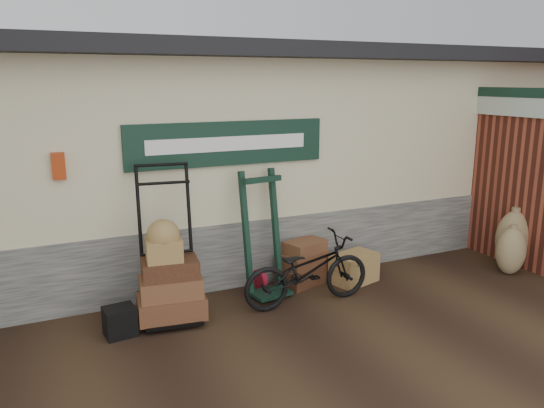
# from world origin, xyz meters

# --- Properties ---
(ground) EXTENTS (80.00, 80.00, 0.00)m
(ground) POSITION_xyz_m (0.00, 0.00, 0.00)
(ground) COLOR black
(ground) RESTS_ON ground
(station_building) EXTENTS (14.40, 4.10, 3.20)m
(station_building) POSITION_xyz_m (-0.01, 2.74, 1.61)
(station_building) COLOR #4C4C47
(station_building) RESTS_ON ground
(brick_outbuilding) EXTENTS (1.71, 4.51, 2.62)m
(brick_outbuilding) POSITION_xyz_m (4.70, 1.19, 1.30)
(brick_outbuilding) COLOR maroon
(brick_outbuilding) RESTS_ON ground
(porter_trolley) EXTENTS (1.00, 0.80, 1.83)m
(porter_trolley) POSITION_xyz_m (-1.24, 0.51, 0.92)
(porter_trolley) COLOR black
(porter_trolley) RESTS_ON ground
(green_barrow) EXTENTS (0.65, 0.57, 1.61)m
(green_barrow) POSITION_xyz_m (0.05, 0.67, 0.81)
(green_barrow) COLOR black
(green_barrow) RESTS_ON ground
(suitcase_stack) EXTENTS (0.79, 0.62, 0.61)m
(suitcase_stack) POSITION_xyz_m (0.68, 0.76, 0.30)
(suitcase_stack) COLOR #3D1B13
(suitcase_stack) RESTS_ON ground
(wicker_hamper) EXTENTS (0.71, 0.56, 0.40)m
(wicker_hamper) POSITION_xyz_m (1.34, 0.50, 0.20)
(wicker_hamper) COLOR olive
(wicker_hamper) RESTS_ON ground
(black_trunk) EXTENTS (0.35, 0.31, 0.32)m
(black_trunk) POSITION_xyz_m (-1.86, 0.24, 0.16)
(black_trunk) COLOR black
(black_trunk) RESTS_ON ground
(bicycle) EXTENTS (0.63, 1.69, 0.97)m
(bicycle) POSITION_xyz_m (0.40, 0.13, 0.49)
(bicycle) COLOR black
(bicycle) RESTS_ON ground
(burlap_sack_left) EXTENTS (0.60, 0.53, 0.84)m
(burlap_sack_left) POSITION_xyz_m (3.85, 0.06, 0.42)
(burlap_sack_left) COLOR olive
(burlap_sack_left) RESTS_ON ground
(burlap_sack_right) EXTENTS (0.51, 0.46, 0.69)m
(burlap_sack_right) POSITION_xyz_m (3.54, -0.18, 0.35)
(burlap_sack_right) COLOR olive
(burlap_sack_right) RESTS_ON ground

